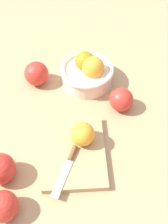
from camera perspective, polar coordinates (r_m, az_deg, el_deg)
name	(u,v)px	position (r m, az deg, el deg)	size (l,w,h in m)	color
ground_plane	(65,127)	(0.86, -3.83, -2.98)	(2.40, 2.40, 0.00)	tan
bowl	(88,72)	(0.96, 0.72, 8.18)	(0.18, 0.18, 0.11)	beige
cutting_board	(75,152)	(0.80, -1.93, -8.12)	(0.23, 0.18, 0.02)	tan
orange_on_board	(83,134)	(0.78, -0.27, -4.52)	(0.07, 0.07, 0.07)	orange
knife	(68,163)	(0.77, -3.24, -10.46)	(0.14, 0.11, 0.01)	silver
apple_front_right	(3,206)	(0.73, -16.21, -18.00)	(0.08, 0.08, 0.08)	red
apple_back_center	(121,100)	(0.89, 7.62, 2.52)	(0.08, 0.08, 0.08)	red
apple_front_left	(37,74)	(0.97, -9.68, 7.73)	(0.08, 0.08, 0.08)	red
apple_front_right_2	(0,169)	(0.77, -16.78, -11.05)	(0.08, 0.08, 0.08)	red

